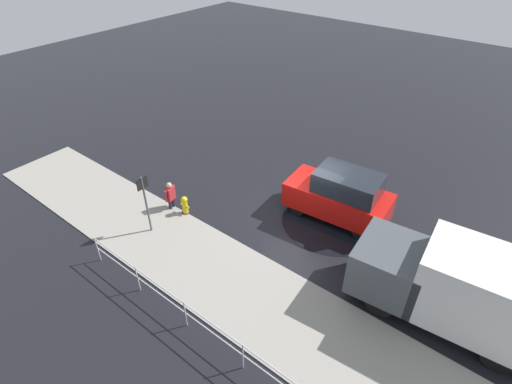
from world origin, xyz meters
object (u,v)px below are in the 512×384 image
at_px(pedestrian, 170,194).
at_px(sign_post, 145,197).
at_px(moving_hatchback, 340,196).
at_px(fire_hydrant, 185,205).
at_px(delivery_truck, 459,287).

bearing_deg(pedestrian, sign_post, 106.61).
bearing_deg(moving_hatchback, pedestrian, 33.30).
height_order(moving_hatchback, sign_post, sign_post).
bearing_deg(pedestrian, fire_hydrant, -172.25).
xyz_separation_m(pedestrian, sign_post, (-0.42, 1.42, 0.90)).
xyz_separation_m(fire_hydrant, sign_post, (0.25, 1.51, 1.18)).
height_order(moving_hatchback, fire_hydrant, moving_hatchback).
relative_size(pedestrian, sign_post, 0.51).
bearing_deg(fire_hydrant, moving_hatchback, -143.86).
bearing_deg(fire_hydrant, sign_post, 80.46).
height_order(delivery_truck, pedestrian, delivery_truck).
xyz_separation_m(moving_hatchback, fire_hydrant, (4.79, 3.50, -0.63)).
relative_size(moving_hatchback, delivery_truck, 0.73).
distance_m(delivery_truck, pedestrian, 10.38).
bearing_deg(pedestrian, delivery_truck, -172.40).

